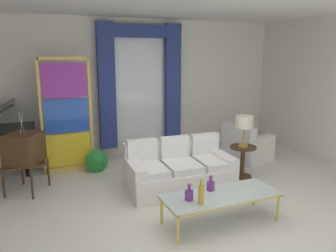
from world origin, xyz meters
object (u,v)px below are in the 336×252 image
Objects in this scene: coffee_table at (221,196)px; couch_white_long at (178,170)px; table_lamp_brass at (244,123)px; armchair_white at (246,147)px; peacock_figurine at (98,162)px; bottle_crystal_tall at (189,194)px; vintage_tv at (24,150)px; stained_glass_divider at (67,118)px; bottle_amber_squat at (201,194)px; round_side_table at (243,159)px; bottle_blue_decanter at (211,185)px.

couch_white_long is at bearing 91.42° from coffee_table.
armchair_white is at bearing 50.97° from table_lamp_brass.
peacock_figurine is at bearing 171.90° from armchair_white.
bottle_crystal_tall is 3.19m from armchair_white.
stained_glass_divider reaches higher than vintage_tv.
bottle_amber_squat is 0.59× the size of table_lamp_brass.
vintage_tv is at bearing 131.62° from bottle_amber_squat.
peacock_figurine is (-0.69, 2.54, -0.27)m from bottle_crystal_tall.
coffee_table is at bearing -0.60° from bottle_crystal_tall.
round_side_table is at bearing 41.30° from bottle_amber_squat.
coffee_table is 2.85m from armchair_white.
bottle_amber_squat is at bearing -73.87° from peacock_figurine.
bottle_amber_squat is at bearing -103.56° from couch_white_long.
bottle_crystal_tall is (-0.44, -1.32, 0.18)m from couch_white_long.
bottle_blue_decanter is 0.44m from bottle_crystal_tall.
couch_white_long is at bearing 178.75° from table_lamp_brass.
table_lamp_brass is (1.26, 1.29, 0.65)m from coffee_table.
couch_white_long reaches higher than peacock_figurine.
couch_white_long is at bearing 71.43° from bottle_crystal_tall.
bottle_amber_squat reaches higher than bottle_blue_decanter.
coffee_table is at bearing -134.23° from table_lamp_brass.
couch_white_long is 1.34× the size of vintage_tv.
armchair_white is at bearing 44.41° from bottle_amber_squat.
couch_white_long reaches higher than bottle_crystal_tall.
vintage_tv reaches higher than bottle_amber_squat.
bottle_blue_decanter is at bearing -39.80° from vintage_tv.
bottle_crystal_tall is 0.38× the size of peacock_figurine.
couch_white_long is 2.10m from armchair_white.
armchair_white is at bearing 44.34° from bottle_blue_decanter.
armchair_white is 1.71× the size of table_lamp_brass.
stained_glass_divider is at bearing 145.47° from peacock_figurine.
couch_white_long is 0.82× the size of stained_glass_divider.
coffee_table is at bearing 21.64° from bottle_amber_squat.
stained_glass_divider is at bearing 151.52° from round_side_table.
stained_glass_divider is (-1.62, 1.55, 0.75)m from couch_white_long.
couch_white_long is 1.40m from bottle_crystal_tall.
coffee_table is at bearing -41.38° from vintage_tv.
couch_white_long is 2.56m from vintage_tv.
coffee_table is 3.38m from stained_glass_divider.
stained_glass_divider is 3.70× the size of round_side_table.
bottle_amber_squat is (-0.36, -1.48, 0.24)m from couch_white_long.
bottle_blue_decanter is 2.63m from peacock_figurine.
bottle_amber_squat reaches higher than peacock_figurine.
vintage_tv is 4.36m from armchair_white.
bottle_amber_squat is (-0.39, -0.15, 0.17)m from coffee_table.
stained_glass_divider is at bearing 43.62° from vintage_tv.
couch_white_long is 1.67m from peacock_figurine.
bottle_crystal_tall is 0.10× the size of stained_glass_divider.
round_side_table is at bearing -129.03° from armchair_white.
bottle_amber_squat is 2.25m from table_lamp_brass.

